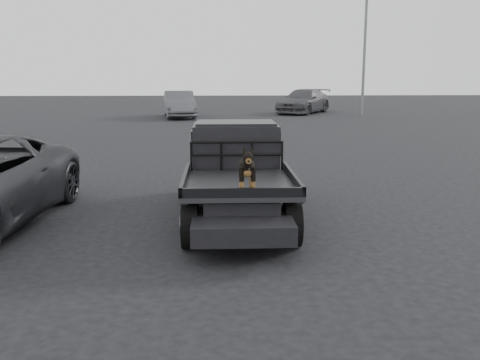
{
  "coord_description": "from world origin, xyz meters",
  "views": [
    {
      "loc": [
        0.38,
        -7.92,
        2.78
      ],
      "look_at": [
        0.7,
        -0.3,
        1.25
      ],
      "focal_mm": 40.0,
      "sensor_mm": 36.0,
      "label": 1
    }
  ],
  "objects_px": {
    "distant_car_a": "(179,104)",
    "distant_car_b": "(303,101)",
    "dog": "(247,170)",
    "flatbed_ute": "(237,196)",
    "floodlight_mid": "(366,10)"
  },
  "relations": [
    {
      "from": "floodlight_mid",
      "to": "flatbed_ute",
      "type": "bearing_deg",
      "value": -110.18
    },
    {
      "from": "distant_car_a",
      "to": "distant_car_b",
      "type": "relative_size",
      "value": 0.88
    },
    {
      "from": "dog",
      "to": "distant_car_a",
      "type": "xyz_separation_m",
      "value": [
        -2.85,
        26.11,
        -0.46
      ]
    },
    {
      "from": "dog",
      "to": "floodlight_mid",
      "type": "height_order",
      "value": "floodlight_mid"
    },
    {
      "from": "distant_car_a",
      "to": "distant_car_b",
      "type": "xyz_separation_m",
      "value": [
        8.47,
        3.34,
        -0.0
      ]
    },
    {
      "from": "dog",
      "to": "floodlight_mid",
      "type": "bearing_deg",
      "value": 71.27
    },
    {
      "from": "dog",
      "to": "distant_car_b",
      "type": "bearing_deg",
      "value": 79.2
    },
    {
      "from": "flatbed_ute",
      "to": "distant_car_b",
      "type": "distance_m",
      "value": 28.2
    },
    {
      "from": "flatbed_ute",
      "to": "floodlight_mid",
      "type": "height_order",
      "value": "floodlight_mid"
    },
    {
      "from": "flatbed_ute",
      "to": "dog",
      "type": "bearing_deg",
      "value": -87.44
    },
    {
      "from": "distant_car_a",
      "to": "floodlight_mid",
      "type": "distance_m",
      "value": 13.23
    },
    {
      "from": "dog",
      "to": "distant_car_b",
      "type": "relative_size",
      "value": 0.13
    },
    {
      "from": "flatbed_ute",
      "to": "floodlight_mid",
      "type": "distance_m",
      "value": 27.1
    },
    {
      "from": "floodlight_mid",
      "to": "distant_car_a",
      "type": "bearing_deg",
      "value": -177.67
    },
    {
      "from": "dog",
      "to": "flatbed_ute",
      "type": "bearing_deg",
      "value": 92.56
    }
  ]
}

